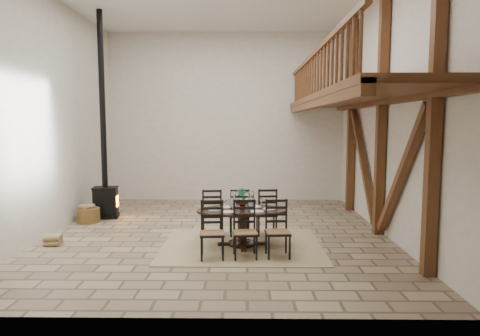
{
  "coord_description": "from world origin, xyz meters",
  "views": [
    {
      "loc": [
        0.59,
        -8.91,
        2.33
      ],
      "look_at": [
        0.46,
        0.4,
        1.35
      ],
      "focal_mm": 32.0,
      "sensor_mm": 36.0,
      "label": 1
    }
  ],
  "objects_px": {
    "log_basket": "(89,215)",
    "dining_table": "(242,226)",
    "log_stack": "(53,240)",
    "wood_stove": "(105,172)"
  },
  "relations": [
    {
      "from": "dining_table",
      "to": "log_basket",
      "type": "xyz_separation_m",
      "value": [
        -3.64,
        1.9,
        -0.19
      ]
    },
    {
      "from": "dining_table",
      "to": "log_stack",
      "type": "relative_size",
      "value": 5.91
    },
    {
      "from": "log_basket",
      "to": "log_stack",
      "type": "xyz_separation_m",
      "value": [
        0.0,
        -1.89,
        -0.09
      ]
    },
    {
      "from": "dining_table",
      "to": "wood_stove",
      "type": "bearing_deg",
      "value": 140.18
    },
    {
      "from": "dining_table",
      "to": "wood_stove",
      "type": "height_order",
      "value": "wood_stove"
    },
    {
      "from": "log_basket",
      "to": "log_stack",
      "type": "relative_size",
      "value": 1.51
    },
    {
      "from": "wood_stove",
      "to": "log_stack",
      "type": "height_order",
      "value": "wood_stove"
    },
    {
      "from": "dining_table",
      "to": "log_stack",
      "type": "xyz_separation_m",
      "value": [
        -3.63,
        0.01,
        -0.28
      ]
    },
    {
      "from": "dining_table",
      "to": "log_stack",
      "type": "distance_m",
      "value": 3.65
    },
    {
      "from": "log_basket",
      "to": "dining_table",
      "type": "bearing_deg",
      "value": -27.58
    }
  ]
}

